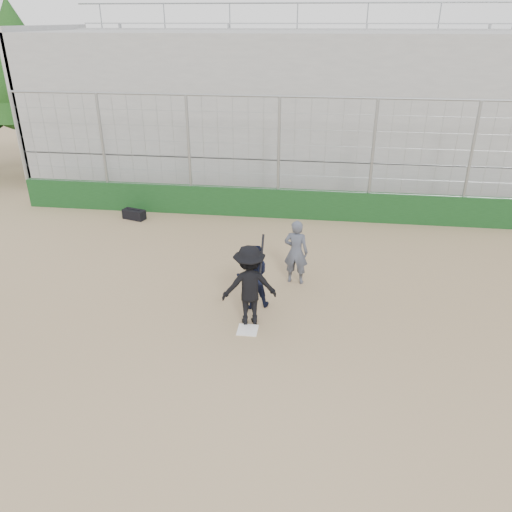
# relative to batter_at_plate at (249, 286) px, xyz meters

# --- Properties ---
(ground) EXTENTS (90.00, 90.00, 0.00)m
(ground) POSITION_rel_batter_at_plate_xyz_m (0.00, -0.35, -0.93)
(ground) COLOR brown
(ground) RESTS_ON ground
(home_plate) EXTENTS (0.44, 0.44, 0.02)m
(home_plate) POSITION_rel_batter_at_plate_xyz_m (0.00, -0.35, -0.92)
(home_plate) COLOR white
(home_plate) RESTS_ON ground
(backstop) EXTENTS (18.10, 0.25, 4.04)m
(backstop) POSITION_rel_batter_at_plate_xyz_m (0.00, 6.65, 0.02)
(backstop) COLOR #113715
(backstop) RESTS_ON ground
(bleachers) EXTENTS (20.25, 6.70, 6.98)m
(bleachers) POSITION_rel_batter_at_plate_xyz_m (0.00, 11.60, 1.99)
(bleachers) COLOR gray
(bleachers) RESTS_ON ground
(tree_left) EXTENTS (4.48, 4.48, 7.00)m
(tree_left) POSITION_rel_batter_at_plate_xyz_m (-11.00, 10.65, 3.45)
(tree_left) COLOR #382114
(tree_left) RESTS_ON ground
(batter_at_plate) EXTENTS (1.35, 0.99, 2.00)m
(batter_at_plate) POSITION_rel_batter_at_plate_xyz_m (0.00, 0.00, 0.00)
(batter_at_plate) COLOR black
(batter_at_plate) RESTS_ON ground
(catcher_crouched) EXTENTS (0.93, 0.83, 1.09)m
(catcher_crouched) POSITION_rel_batter_at_plate_xyz_m (-0.01, 0.67, -0.39)
(catcher_crouched) COLOR black
(catcher_crouched) RESTS_ON ground
(umpire) EXTENTS (0.68, 0.50, 1.53)m
(umpire) POSITION_rel_batter_at_plate_xyz_m (0.89, 2.03, -0.17)
(umpire) COLOR #434855
(umpire) RESTS_ON ground
(equipment_bag) EXTENTS (0.83, 0.54, 0.37)m
(equipment_bag) POSITION_rel_batter_at_plate_xyz_m (-4.82, 5.83, -0.77)
(equipment_bag) COLOR black
(equipment_bag) RESTS_ON ground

